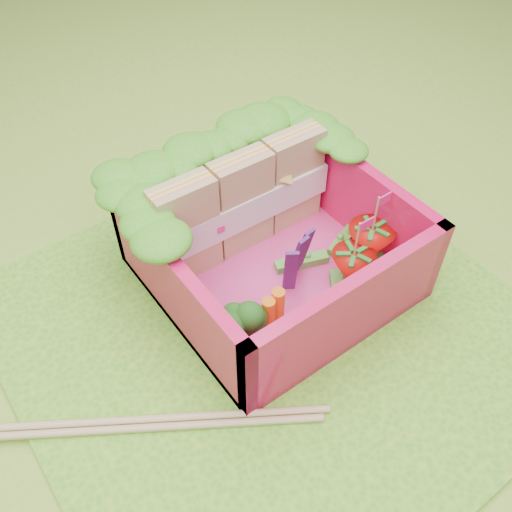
{
  "coord_description": "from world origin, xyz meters",
  "views": [
    {
      "loc": [
        -1.13,
        -1.43,
        2.58
      ],
      "look_at": [
        0.12,
        0.28,
        0.28
      ],
      "focal_mm": 40.0,
      "sensor_mm": 36.0,
      "label": 1
    }
  ],
  "objects": [
    {
      "name": "chopsticks",
      "position": [
        -1.12,
        0.08,
        0.05
      ],
      "size": [
        2.14,
        1.37,
        0.04
      ],
      "color": "tan",
      "rests_on": "placemat"
    },
    {
      "name": "sandwich_stack",
      "position": [
        0.24,
        0.58,
        0.39
      ],
      "size": [
        1.13,
        0.19,
        0.62
      ],
      "color": "#A27E55",
      "rests_on": "bento_floor"
    },
    {
      "name": "bento_floor",
      "position": [
        0.24,
        0.28,
        0.06
      ],
      "size": [
        1.3,
        1.3,
        0.05
      ],
      "primitive_type": "cube",
      "color": "#DF3986",
      "rests_on": "placemat"
    },
    {
      "name": "broccoli",
      "position": [
        -0.21,
        -0.02,
        0.27
      ],
      "size": [
        0.31,
        0.31,
        0.27
      ],
      "color": "#588E45",
      "rests_on": "bento_floor"
    },
    {
      "name": "strawberry_right",
      "position": [
        0.72,
        0.01,
        0.22
      ],
      "size": [
        0.27,
        0.27,
        0.51
      ],
      "color": "red",
      "rests_on": "bento_floor"
    },
    {
      "name": "carrot_sticks",
      "position": [
        -0.01,
        -0.04,
        0.21
      ],
      "size": [
        0.14,
        0.08,
        0.27
      ],
      "color": "orange",
      "rests_on": "bento_floor"
    },
    {
      "name": "bento_box",
      "position": [
        0.24,
        0.28,
        0.31
      ],
      "size": [
        1.3,
        1.3,
        0.55
      ],
      "color": "#DB124E",
      "rests_on": "placemat"
    },
    {
      "name": "strawberry_left",
      "position": [
        0.53,
        -0.06,
        0.21
      ],
      "size": [
        0.24,
        0.24,
        0.48
      ],
      "color": "red",
      "rests_on": "bento_floor"
    },
    {
      "name": "purple_wedges",
      "position": [
        0.28,
        0.13,
        0.27
      ],
      "size": [
        0.22,
        0.12,
        0.38
      ],
      "color": "#3B1752",
      "rests_on": "bento_floor"
    },
    {
      "name": "snap_peas",
      "position": [
        0.57,
        0.09,
        0.11
      ],
      "size": [
        0.66,
        0.54,
        0.05
      ],
      "color": "green",
      "rests_on": "bento_floor"
    },
    {
      "name": "ground",
      "position": [
        0.0,
        0.0,
        0.0
      ],
      "size": [
        14.0,
        14.0,
        0.0
      ],
      "primitive_type": "plane",
      "color": "#85B232",
      "rests_on": "ground"
    },
    {
      "name": "placemat",
      "position": [
        0.0,
        0.0,
        0.01
      ],
      "size": [
        2.6,
        2.6,
        0.03
      ],
      "primitive_type": "cube",
      "color": "#54A926",
      "rests_on": "ground"
    },
    {
      "name": "lettuce_ruffle",
      "position": [
        0.24,
        0.77,
        0.64
      ],
      "size": [
        1.43,
        0.83,
        0.11
      ],
      "color": "#288818",
      "rests_on": "bento_box"
    }
  ]
}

